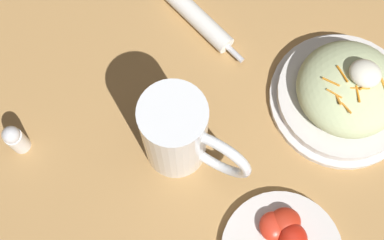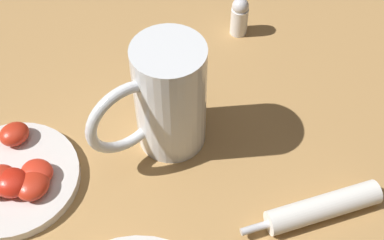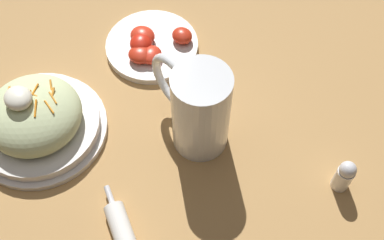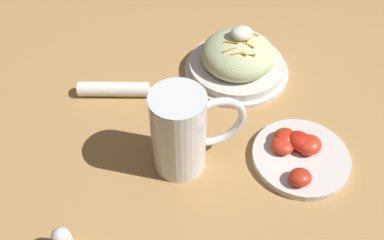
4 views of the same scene
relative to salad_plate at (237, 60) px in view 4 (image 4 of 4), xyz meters
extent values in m
plane|color=#B2844C|center=(0.19, 0.15, -0.04)|extent=(1.43, 1.43, 0.00)
cylinder|color=silver|center=(0.00, 0.00, -0.03)|extent=(0.23, 0.23, 0.01)
cylinder|color=silver|center=(0.00, 0.00, -0.02)|extent=(0.21, 0.21, 0.02)
ellipsoid|color=beige|center=(0.00, 0.00, 0.01)|extent=(0.16, 0.16, 0.08)
cylinder|color=orange|center=(0.01, 0.04, 0.05)|extent=(0.02, 0.02, 0.01)
cylinder|color=orange|center=(-0.04, -0.02, 0.05)|extent=(0.02, 0.02, 0.00)
cylinder|color=orange|center=(0.00, 0.05, 0.05)|extent=(0.02, 0.02, 0.01)
cylinder|color=orange|center=(0.02, 0.00, 0.05)|extent=(0.03, 0.02, 0.01)
cylinder|color=orange|center=(0.03, 0.02, 0.05)|extent=(0.03, 0.00, 0.01)
cylinder|color=orange|center=(-0.01, 0.01, 0.05)|extent=(0.03, 0.01, 0.01)
cylinder|color=orange|center=(-0.02, 0.00, 0.05)|extent=(0.02, 0.03, 0.01)
cylinder|color=orange|center=(-0.01, 0.02, 0.05)|extent=(0.02, 0.02, 0.00)
cylinder|color=orange|center=(0.02, 0.04, 0.05)|extent=(0.03, 0.01, 0.01)
cylinder|color=orange|center=(0.00, -0.01, 0.05)|extent=(0.02, 0.01, 0.01)
ellipsoid|color=white|center=(-0.01, -0.01, 0.06)|extent=(0.05, 0.04, 0.03)
cylinder|color=white|center=(0.20, 0.20, 0.05)|extent=(0.09, 0.09, 0.17)
cylinder|color=orange|center=(0.20, 0.20, 0.02)|extent=(0.09, 0.09, 0.11)
cylinder|color=white|center=(0.20, 0.20, 0.08)|extent=(0.09, 0.09, 0.01)
torus|color=white|center=(0.13, 0.20, 0.05)|extent=(0.11, 0.02, 0.11)
cylinder|color=white|center=(0.27, -0.01, -0.02)|extent=(0.15, 0.08, 0.03)
cylinder|color=silver|center=(0.19, 0.02, -0.02)|extent=(0.04, 0.02, 0.01)
cylinder|color=silver|center=(-0.02, 0.26, -0.03)|extent=(0.18, 0.18, 0.01)
ellipsoid|color=red|center=(-0.04, 0.26, -0.01)|extent=(0.06, 0.06, 0.03)
ellipsoid|color=red|center=(0.01, 0.24, -0.01)|extent=(0.05, 0.06, 0.02)
ellipsoid|color=red|center=(-0.01, 0.22, -0.01)|extent=(0.06, 0.06, 0.02)
ellipsoid|color=red|center=(0.01, 0.31, -0.01)|extent=(0.04, 0.04, 0.02)
ellipsoid|color=red|center=(-0.03, 0.24, -0.01)|extent=(0.06, 0.06, 0.03)
sphere|color=silver|center=(0.41, 0.32, 0.02)|extent=(0.03, 0.03, 0.03)
camera|label=1|loc=(0.06, 0.39, 0.76)|focal=49.36mm
camera|label=2|loc=(-0.05, -0.18, 0.56)|focal=49.34mm
camera|label=3|loc=(0.51, -0.09, 0.69)|focal=45.61mm
camera|label=4|loc=(0.30, 0.64, 0.58)|focal=38.34mm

